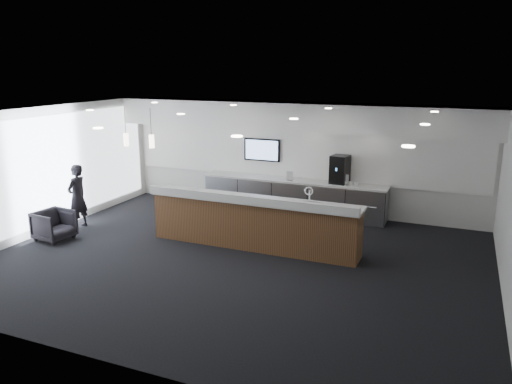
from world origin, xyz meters
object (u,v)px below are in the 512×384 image
at_px(coffee_machine, 340,169).
at_px(lounge_guest, 77,197).
at_px(armchair, 54,225).
at_px(service_counter, 253,222).

height_order(coffee_machine, lounge_guest, coffee_machine).
distance_m(armchair, lounge_guest, 1.03).
relative_size(coffee_machine, lounge_guest, 0.46).
xyz_separation_m(armchair, lounge_guest, (-0.10, 0.93, 0.45)).
bearing_deg(coffee_machine, armchair, -135.28).
height_order(service_counter, armchair, service_counter).
height_order(service_counter, coffee_machine, coffee_machine).
relative_size(service_counter, coffee_machine, 6.55).
bearing_deg(lounge_guest, armchair, 4.82).
bearing_deg(armchair, coffee_machine, -47.20).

